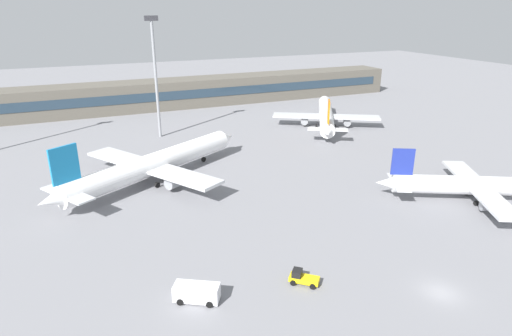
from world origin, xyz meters
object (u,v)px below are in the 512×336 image
at_px(airplane_near, 485,186).
at_px(floodlight_tower_east, 155,70).
at_px(service_van_white, 197,292).
at_px(airplane_mid, 156,163).
at_px(airplane_far, 326,114).
at_px(baggage_tug_yellow, 302,278).

distance_m(airplane_near, floodlight_tower_east, 76.74).
bearing_deg(airplane_near, service_van_white, -172.78).
relative_size(airplane_near, airplane_mid, 0.81).
relative_size(service_van_white, floodlight_tower_east, 0.19).
relative_size(airplane_far, floodlight_tower_east, 1.28).
bearing_deg(baggage_tug_yellow, airplane_near, 12.03).
distance_m(service_van_white, floodlight_tower_east, 71.26).
bearing_deg(airplane_near, baggage_tug_yellow, -167.97).
bearing_deg(airplane_far, baggage_tug_yellow, -124.11).
relative_size(airplane_near, baggage_tug_yellow, 9.16).
bearing_deg(airplane_near, airplane_mid, 147.38).
relative_size(airplane_near, service_van_white, 6.16).
xyz_separation_m(airplane_near, airplane_far, (2.20, 54.47, 0.41)).
distance_m(airplane_mid, baggage_tug_yellow, 41.77).
height_order(airplane_near, service_van_white, airplane_near).
distance_m(airplane_mid, floodlight_tower_east, 33.59).
height_order(airplane_near, airplane_mid, airplane_mid).
xyz_separation_m(airplane_far, service_van_white, (-55.44, -61.21, -2.08)).
height_order(airplane_mid, floodlight_tower_east, floodlight_tower_east).
bearing_deg(floodlight_tower_east, baggage_tug_yellow, -88.01).
distance_m(airplane_far, floodlight_tower_east, 47.82).
bearing_deg(baggage_tug_yellow, airplane_mid, 103.04).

